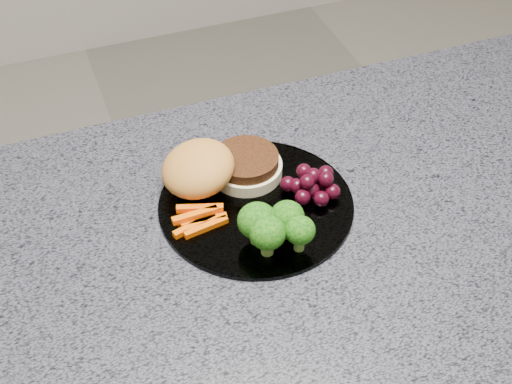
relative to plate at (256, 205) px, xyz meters
The scene contains 6 objects.
countertop 0.06m from the plate, 102.06° to the right, with size 1.20×0.60×0.04m, color #4E4E58.
plate is the anchor object (origin of this frame).
burger 0.07m from the plate, 122.96° to the left, with size 0.18×0.12×0.05m.
carrot_sticks 0.08m from the plate, behind, with size 0.07×0.05×0.02m.
broccoli 0.09m from the plate, 94.18° to the right, with size 0.09×0.07×0.06m.
grape_bunch 0.08m from the plate, ahead, with size 0.08×0.07×0.04m.
Camera 1 is at (-0.23, -0.58, 1.57)m, focal length 50.00 mm.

